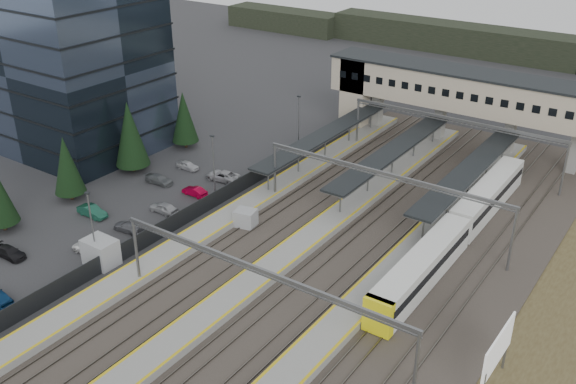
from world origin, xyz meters
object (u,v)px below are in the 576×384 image
Objects in this scene: relay_cabin_far at (246,219)px; train at (457,230)px; office_building at (64,61)px; relay_cabin_near at (101,252)px; billboard at (498,351)px; footbridge at (448,91)px.

relay_cabin_far is 22.60m from train.
office_building reaches higher than train.
billboard reaches higher than relay_cabin_near.
train is (12.30, -26.26, -6.05)m from footbridge.
train is (20.60, 9.24, 0.85)m from relay_cabin_far.
footbridge is 1.11× the size of train.
relay_cabin_far is 32.07m from billboard.
footbridge is at bearing 72.63° from relay_cabin_near.
relay_cabin_near is 15.83m from relay_cabin_far.
train is at bearing 24.15° from relay_cabin_far.
office_building is at bearing 145.20° from relay_cabin_near.
office_building is 0.60× the size of footbridge.
billboard is at bearing -61.12° from train.
train is at bearing 40.00° from relay_cabin_near.
relay_cabin_near is 0.54× the size of billboard.
billboard is (30.67, -9.02, 2.51)m from relay_cabin_far.
footbridge is 29.62m from train.
office_building reaches higher than billboard.
relay_cabin_near is 38.28m from billboard.
footbridge reaches higher than relay_cabin_far.
footbridge is at bearing 116.68° from billboard.
train reaches higher than relay_cabin_near.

